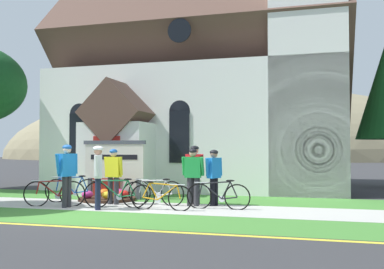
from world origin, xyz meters
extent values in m
plane|color=#333335|center=(0.00, 4.00, 0.00)|extent=(140.00, 140.00, 0.00)
cube|color=#B7B5AD|center=(0.65, 1.82, 0.01)|extent=(32.00, 2.25, 0.01)
cube|color=#427F33|center=(0.65, -0.38, 0.00)|extent=(32.00, 2.14, 0.01)
cube|color=#427F33|center=(0.65, 4.30, 0.00)|extent=(24.00, 2.70, 0.01)
cube|color=yellow|center=(0.65, -1.60, 0.00)|extent=(28.00, 0.16, 0.01)
cube|color=white|center=(0.65, 10.04, 2.46)|extent=(11.85, 8.78, 4.91)
cube|color=brown|center=(0.65, 10.04, 6.52)|extent=(12.35, 8.94, 8.94)
cube|color=white|center=(5.23, 6.99, 5.73)|extent=(2.69, 2.69, 11.46)
cube|color=white|center=(-1.48, 4.85, 1.30)|extent=(2.40, 1.60, 2.60)
cube|color=brown|center=(-1.48, 4.85, 2.95)|extent=(2.40, 1.80, 2.40)
cube|color=maroon|center=(-1.48, 4.03, 1.05)|extent=(1.00, 0.06, 2.10)
cube|color=black|center=(-3.50, 5.62, 2.10)|extent=(0.76, 0.06, 1.90)
cone|color=black|center=(-3.50, 5.62, 3.05)|extent=(0.80, 0.06, 0.80)
cube|color=black|center=(0.65, 5.62, 2.10)|extent=(0.76, 0.06, 1.90)
cone|color=black|center=(0.65, 5.62, 3.05)|extent=(0.80, 0.06, 0.80)
cylinder|color=black|center=(0.65, 5.62, 6.03)|extent=(0.90, 0.06, 0.90)
cube|color=#474C56|center=(-1.82, 3.51, 0.34)|extent=(0.12, 0.12, 0.68)
cube|color=#474C56|center=(-0.11, 3.60, 0.34)|extent=(0.12, 0.12, 0.68)
cube|color=silver|center=(-0.96, 3.55, 1.25)|extent=(2.04, 0.19, 1.13)
cube|color=#474C56|center=(-0.96, 3.55, 1.87)|extent=(2.16, 0.24, 0.12)
cube|color=black|center=(-0.96, 3.51, 1.38)|extent=(1.63, 0.10, 0.16)
cylinder|color=#382319|center=(-0.96, 3.04, 0.05)|extent=(1.81, 1.81, 0.10)
ellipsoid|color=red|center=(-0.42, 3.10, 0.22)|extent=(0.36, 0.36, 0.24)
ellipsoid|color=#CC338C|center=(-0.79, 3.54, 0.22)|extent=(0.36, 0.36, 0.24)
ellipsoid|color=orange|center=(-1.24, 3.41, 0.22)|extent=(0.36, 0.36, 0.24)
ellipsoid|color=#CC338C|center=(-1.47, 2.70, 0.22)|extent=(0.36, 0.36, 0.24)
ellipsoid|color=gold|center=(-0.74, 2.65, 0.22)|extent=(0.36, 0.36, 0.24)
torus|color=black|center=(-1.29, 2.38, 0.36)|extent=(0.74, 0.15, 0.75)
torus|color=black|center=(-2.29, 2.23, 0.36)|extent=(0.74, 0.15, 0.75)
cylinder|color=#194CA5|center=(-1.95, 2.28, 0.53)|extent=(0.55, 0.12, 0.48)
cylinder|color=#194CA5|center=(-1.84, 2.30, 0.77)|extent=(0.75, 0.15, 0.06)
cylinder|color=#194CA5|center=(-1.58, 2.34, 0.54)|extent=(0.26, 0.07, 0.50)
cylinder|color=#194CA5|center=(-1.49, 2.35, 0.33)|extent=(0.41, 0.10, 0.09)
cylinder|color=#194CA5|center=(-1.38, 2.37, 0.57)|extent=(0.22, 0.07, 0.45)
cylinder|color=#194CA5|center=(-2.25, 2.23, 0.56)|extent=(0.12, 0.05, 0.41)
ellipsoid|color=black|center=(-1.47, 2.35, 0.82)|extent=(0.25, 0.12, 0.05)
cylinder|color=silver|center=(-2.21, 2.24, 0.78)|extent=(0.44, 0.10, 0.03)
cylinder|color=silver|center=(-1.69, 2.32, 0.30)|extent=(0.18, 0.05, 0.18)
torus|color=black|center=(3.44, 1.96, 0.34)|extent=(0.72, 0.05, 0.72)
torus|color=black|center=(2.38, 1.95, 0.34)|extent=(0.72, 0.05, 0.72)
cylinder|color=black|center=(2.74, 1.96, 0.50)|extent=(0.57, 0.04, 0.44)
cylinder|color=black|center=(2.85, 1.96, 0.73)|extent=(0.79, 0.05, 0.09)
cylinder|color=black|center=(3.13, 1.96, 0.53)|extent=(0.27, 0.04, 0.48)
cylinder|color=black|center=(3.22, 1.96, 0.32)|extent=(0.43, 0.04, 0.09)
cylinder|color=black|center=(3.34, 1.96, 0.55)|extent=(0.22, 0.04, 0.43)
cylinder|color=black|center=(2.42, 1.95, 0.52)|extent=(0.12, 0.04, 0.37)
ellipsoid|color=black|center=(3.25, 1.96, 0.79)|extent=(0.24, 0.08, 0.05)
cylinder|color=silver|center=(2.46, 1.95, 0.72)|extent=(0.44, 0.03, 0.03)
cylinder|color=silver|center=(3.01, 1.96, 0.29)|extent=(0.18, 0.02, 0.18)
torus|color=black|center=(0.58, 1.65, 0.36)|extent=(0.74, 0.21, 0.75)
torus|color=black|center=(-0.47, 1.41, 0.36)|extent=(0.74, 0.21, 0.75)
cylinder|color=#19723F|center=(-0.11, 1.49, 0.53)|extent=(0.57, 0.17, 0.47)
cylinder|color=#19723F|center=(0.00, 1.52, 0.76)|extent=(0.78, 0.22, 0.06)
cylinder|color=#19723F|center=(0.27, 1.58, 0.54)|extent=(0.27, 0.10, 0.48)
cylinder|color=#19723F|center=(0.37, 1.60, 0.33)|extent=(0.43, 0.13, 0.09)
cylinder|color=#19723F|center=(0.48, 1.63, 0.56)|extent=(0.23, 0.09, 0.43)
cylinder|color=#19723F|center=(-0.42, 1.42, 0.55)|extent=(0.13, 0.06, 0.40)
ellipsoid|color=black|center=(0.39, 1.61, 0.80)|extent=(0.25, 0.13, 0.05)
cylinder|color=silver|center=(-0.38, 1.43, 0.77)|extent=(0.43, 0.13, 0.03)
cylinder|color=silver|center=(0.16, 1.55, 0.30)|extent=(0.18, 0.06, 0.18)
torus|color=black|center=(-1.28, 1.48, 0.35)|extent=(0.72, 0.27, 0.75)
torus|color=black|center=(-2.25, 1.15, 0.35)|extent=(0.72, 0.27, 0.75)
cylinder|color=#A51E19|center=(-1.92, 1.26, 0.51)|extent=(0.54, 0.21, 0.44)
cylinder|color=#A51E19|center=(-1.81, 1.30, 0.72)|extent=(0.73, 0.28, 0.06)
cylinder|color=#A51E19|center=(-1.56, 1.38, 0.52)|extent=(0.26, 0.12, 0.45)
cylinder|color=#A51E19|center=(-1.47, 1.41, 0.33)|extent=(0.41, 0.17, 0.09)
cylinder|color=#A51E19|center=(-1.36, 1.45, 0.55)|extent=(0.22, 0.10, 0.40)
cylinder|color=#A51E19|center=(-2.21, 1.16, 0.53)|extent=(0.12, 0.07, 0.36)
ellipsoid|color=black|center=(-1.45, 1.42, 0.77)|extent=(0.25, 0.15, 0.05)
cylinder|color=silver|center=(-2.17, 1.18, 0.73)|extent=(0.43, 0.17, 0.03)
cylinder|color=silver|center=(-1.67, 1.35, 0.30)|extent=(0.18, 0.08, 0.18)
torus|color=black|center=(1.48, 2.30, 0.35)|extent=(0.74, 0.10, 0.74)
torus|color=black|center=(0.42, 2.39, 0.35)|extent=(0.74, 0.10, 0.74)
cylinder|color=#B7B7BC|center=(0.78, 2.36, 0.51)|extent=(0.57, 0.09, 0.44)
cylinder|color=#B7B7BC|center=(0.90, 2.35, 0.72)|extent=(0.79, 0.10, 0.06)
cylinder|color=#B7B7BC|center=(1.17, 2.32, 0.52)|extent=(0.27, 0.06, 0.45)
cylinder|color=#B7B7BC|center=(1.27, 2.31, 0.33)|extent=(0.43, 0.07, 0.09)
cylinder|color=#B7B7BC|center=(1.38, 2.30, 0.54)|extent=(0.23, 0.06, 0.40)
cylinder|color=#B7B7BC|center=(0.46, 2.39, 0.53)|extent=(0.12, 0.05, 0.37)
ellipsoid|color=black|center=(1.29, 2.31, 0.77)|extent=(0.25, 0.10, 0.05)
cylinder|color=silver|center=(0.51, 2.38, 0.73)|extent=(0.44, 0.07, 0.03)
cylinder|color=silver|center=(1.06, 2.33, 0.30)|extent=(0.18, 0.04, 0.18)
torus|color=black|center=(0.95, 1.36, 0.33)|extent=(0.70, 0.05, 0.70)
torus|color=black|center=(2.02, 1.34, 0.33)|extent=(0.70, 0.05, 0.70)
cylinder|color=orange|center=(1.65, 1.35, 0.48)|extent=(0.58, 0.05, 0.42)
cylinder|color=orange|center=(1.54, 1.35, 0.70)|extent=(0.80, 0.05, 0.08)
cylinder|color=orange|center=(1.26, 1.35, 0.50)|extent=(0.27, 0.04, 0.46)
cylinder|color=orange|center=(1.16, 1.36, 0.31)|extent=(0.43, 0.04, 0.09)
cylinder|color=orange|center=(1.04, 1.36, 0.53)|extent=(0.23, 0.04, 0.41)
cylinder|color=orange|center=(1.98, 1.34, 0.51)|extent=(0.12, 0.04, 0.35)
ellipsoid|color=black|center=(1.14, 1.36, 0.76)|extent=(0.24, 0.08, 0.05)
cylinder|color=silver|center=(1.93, 1.34, 0.70)|extent=(0.44, 0.04, 0.03)
cylinder|color=silver|center=(1.38, 1.35, 0.28)|extent=(0.18, 0.02, 0.18)
cylinder|color=#2D2D33|center=(-1.28, 1.07, 0.44)|extent=(0.15, 0.15, 0.88)
cylinder|color=#2D2D33|center=(-1.24, 1.21, 0.44)|extent=(0.15, 0.15, 0.88)
cube|color=blue|center=(-1.26, 1.14, 1.20)|extent=(0.33, 0.53, 0.64)
sphere|color=beige|center=(-1.26, 1.14, 1.63)|extent=(0.23, 0.23, 0.23)
ellipsoid|color=#1E59B2|center=(-1.26, 1.14, 1.69)|extent=(0.34, 0.31, 0.16)
cylinder|color=blue|center=(-1.39, 0.87, 1.23)|extent=(0.09, 0.20, 0.58)
cylinder|color=blue|center=(-1.14, 1.42, 1.23)|extent=(0.09, 0.11, 0.58)
cylinder|color=#2D2D33|center=(-0.21, 2.14, 0.41)|extent=(0.15, 0.15, 0.82)
cylinder|color=#2D2D33|center=(-0.42, 2.16, 0.41)|extent=(0.15, 0.15, 0.82)
cube|color=yellow|center=(-0.32, 2.15, 1.12)|extent=(0.48, 0.24, 0.60)
sphere|color=beige|center=(-0.32, 2.15, 1.52)|extent=(0.21, 0.21, 0.21)
ellipsoid|color=#1E59B2|center=(-0.32, 2.15, 1.58)|extent=(0.25, 0.28, 0.15)
cylinder|color=yellow|center=(-0.04, 2.08, 1.15)|extent=(0.09, 0.15, 0.54)
cylinder|color=yellow|center=(-0.59, 2.22, 1.15)|extent=(0.09, 0.18, 0.54)
cylinder|color=#2D2D33|center=(2.11, 2.74, 0.43)|extent=(0.15, 0.15, 0.87)
cylinder|color=#2D2D33|center=(1.94, 2.79, 0.43)|extent=(0.15, 0.15, 0.87)
cube|color=red|center=(2.02, 2.77, 1.18)|extent=(0.53, 0.35, 0.63)
sphere|color=tan|center=(2.02, 2.77, 1.61)|extent=(0.22, 0.22, 0.22)
ellipsoid|color=black|center=(2.02, 2.77, 1.67)|extent=(0.31, 0.34, 0.16)
cylinder|color=red|center=(2.29, 2.63, 1.21)|extent=(0.09, 0.24, 0.57)
cylinder|color=red|center=(1.76, 2.90, 1.21)|extent=(0.09, 0.25, 0.57)
cylinder|color=#2D2D33|center=(2.17, 2.40, 0.41)|extent=(0.15, 0.15, 0.82)
cylinder|color=#2D2D33|center=(1.98, 2.39, 0.41)|extent=(0.15, 0.15, 0.82)
cube|color=green|center=(2.07, 2.39, 1.12)|extent=(0.48, 0.24, 0.60)
sphere|color=tan|center=(2.07, 2.39, 1.53)|extent=(0.21, 0.21, 0.21)
ellipsoid|color=black|center=(2.07, 2.39, 1.59)|extent=(0.24, 0.28, 0.15)
cylinder|color=green|center=(2.35, 2.38, 1.15)|extent=(0.09, 0.21, 0.55)
cylinder|color=green|center=(1.79, 2.41, 1.15)|extent=(0.09, 0.20, 0.55)
cylinder|color=#191E38|center=(-0.16, 0.89, 0.43)|extent=(0.15, 0.15, 0.86)
cylinder|color=#191E38|center=(-0.26, 1.07, 0.43)|extent=(0.15, 0.15, 0.86)
cube|color=silver|center=(-0.21, 0.98, 1.17)|extent=(0.41, 0.52, 0.63)
sphere|color=#936B51|center=(-0.21, 0.98, 1.59)|extent=(0.22, 0.22, 0.22)
ellipsoid|color=silver|center=(-0.21, 0.98, 1.66)|extent=(0.36, 0.34, 0.16)
cylinder|color=silver|center=(-0.10, 0.71, 1.20)|extent=(0.09, 0.16, 0.57)
cylinder|color=silver|center=(-0.32, 1.26, 1.20)|extent=(0.09, 0.20, 0.57)
cylinder|color=black|center=(2.66, 2.71, 0.40)|extent=(0.15, 0.15, 0.81)
cylinder|color=black|center=(2.61, 2.57, 0.40)|extent=(0.15, 0.15, 0.81)
cube|color=blue|center=(2.64, 2.64, 1.10)|extent=(0.36, 0.50, 0.59)
sphere|color=#936B51|center=(2.64, 2.64, 1.50)|extent=(0.21, 0.21, 0.21)
ellipsoid|color=black|center=(2.64, 2.64, 1.56)|extent=(0.32, 0.30, 0.15)
cylinder|color=blue|center=(2.78, 2.88, 1.13)|extent=(0.09, 0.17, 0.54)
cylinder|color=blue|center=(2.50, 2.40, 1.13)|extent=(0.09, 0.19, 0.54)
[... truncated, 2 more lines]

